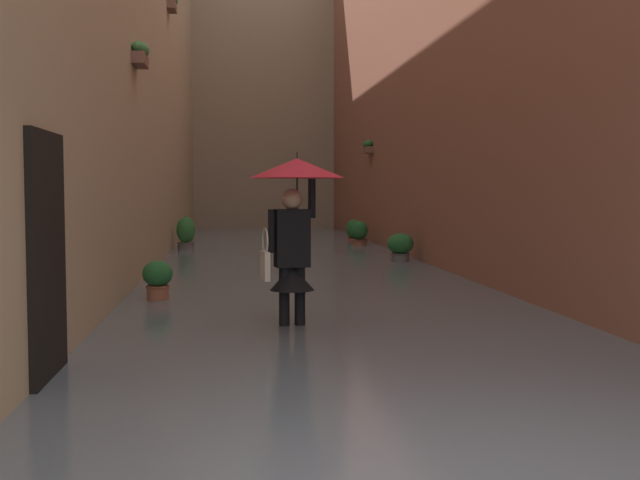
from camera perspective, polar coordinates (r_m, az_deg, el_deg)
ground_plane at (r=17.59m, az=-2.25°, el=-2.00°), size 68.29×68.29×0.00m
flood_water at (r=17.58m, az=-2.25°, el=-1.66°), size 6.29×33.32×0.21m
building_facade_left at (r=18.46m, az=9.45°, el=14.47°), size 2.04×31.32×10.42m
building_facade_right at (r=18.05m, az=-14.39°, el=16.00°), size 2.04×31.32×11.26m
building_facade_far at (r=32.39m, az=-4.13°, el=11.95°), size 9.09×1.80×12.82m
person_wading at (r=8.89m, az=-1.84°, el=2.39°), size 1.07×1.07×2.15m
potted_plant_near_right at (r=20.33m, az=-9.58°, el=0.25°), size 0.47×0.47×1.04m
potted_plant_far_left at (r=23.49m, az=2.39°, el=0.52°), size 0.42×0.42×0.84m
potted_plant_far_right at (r=11.27m, az=-11.55°, el=-3.05°), size 0.41×0.41×0.75m
potted_plant_near_left at (r=21.85m, az=2.83°, el=0.30°), size 0.46×0.46×0.87m
potted_plant_mid_left at (r=17.01m, az=5.78°, el=-0.62°), size 0.56×0.56×0.80m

